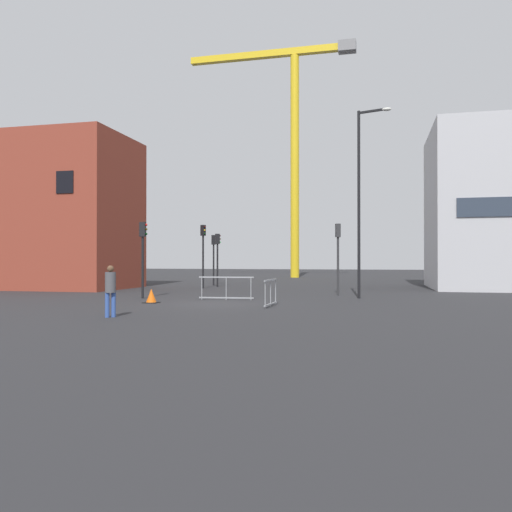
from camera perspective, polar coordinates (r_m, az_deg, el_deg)
name	(u,v)px	position (r m, az deg, el deg)	size (l,w,h in m)	color
ground	(216,304)	(21.92, -4.40, -5.27)	(160.00, 160.00, 0.00)	#28282B
brick_building	(53,213)	(36.29, -21.54, 4.39)	(10.17, 6.57, 9.77)	brown
construction_crane	(291,125)	(56.06, 3.89, 14.23)	(17.85, 1.22, 24.30)	yellow
streetlamp_tall	(362,191)	(25.40, 11.63, 7.06)	(1.59, 0.59, 9.02)	black
traffic_light_corner	(218,251)	(35.37, -4.27, 0.56)	(0.39, 0.35, 3.64)	black
traffic_light_far	(214,251)	(38.07, -4.71, 0.53)	(0.36, 0.38, 3.68)	black
traffic_light_near	(203,246)	(33.63, -5.86, 1.12)	(0.38, 0.36, 4.12)	black
traffic_light_crosswalk	(143,247)	(25.37, -12.39, 1.01)	(0.38, 0.28, 3.67)	black
traffic_light_island	(338,247)	(27.11, 9.04, 0.99)	(0.31, 0.39, 3.73)	#2D2D30
pedestrian_walking	(110,287)	(17.28, -15.79, -3.33)	(0.34, 0.34, 1.67)	#33519E
safety_barrier_front	(271,292)	(20.43, 1.62, -4.05)	(0.14, 1.92, 1.08)	gray
safety_barrier_left_run	(226,288)	(23.89, -3.31, -3.52)	(2.57, 0.26, 1.08)	gray
traffic_cone_orange	(151,296)	(22.69, -11.50, -4.39)	(0.60, 0.60, 0.61)	black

